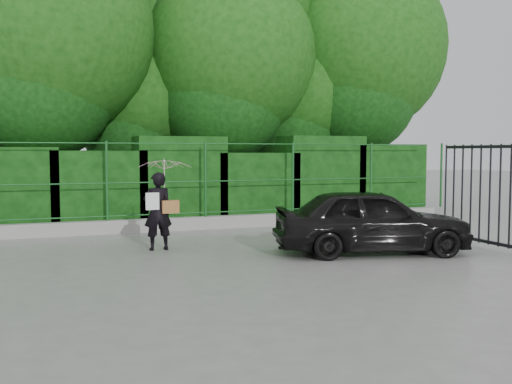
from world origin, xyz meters
name	(u,v)px	position (x,y,z in m)	size (l,w,h in m)	color
ground	(257,264)	(0.00, 0.00, 0.00)	(80.00, 80.00, 0.00)	gray
kerb	(190,223)	(0.00, 4.50, 0.15)	(14.00, 0.25, 0.30)	#9E9E99
fence	(198,179)	(0.22, 4.50, 1.20)	(14.13, 0.06, 1.80)	#195520
hedge	(180,184)	(0.01, 5.50, 1.04)	(14.20, 1.20, 2.29)	black
trees	(199,57)	(1.14, 7.74, 4.62)	(17.10, 6.15, 8.08)	black
gate	(509,189)	(4.60, -0.72, 1.19)	(0.22, 2.33, 2.36)	black
woman	(163,189)	(-1.13, 2.00, 1.15)	(1.01, 1.02, 1.74)	black
car	(371,220)	(2.34, 0.25, 0.60)	(1.42, 3.54, 1.21)	black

